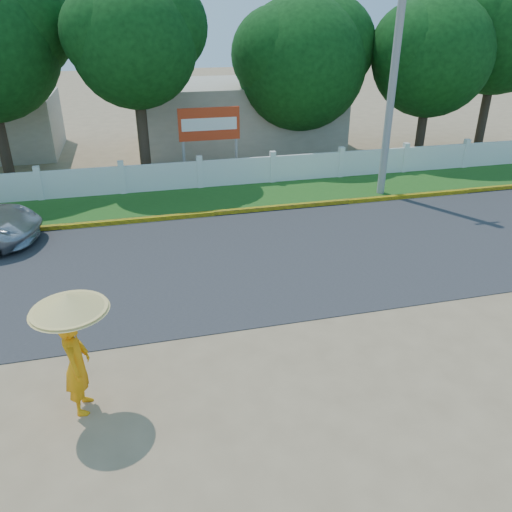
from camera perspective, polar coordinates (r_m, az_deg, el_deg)
The scene contains 10 objects.
ground at distance 10.50m, azimuth 2.70°, elevation -11.08°, with size 120.00×120.00×0.00m, color #9E8460.
road at distance 14.23m, azimuth -2.44°, elevation -0.39°, with size 60.00×7.00×0.02m, color #38383A.
grass_verge at distance 19.01m, azimuth -5.71°, elevation 6.47°, with size 60.00×3.50×0.03m, color #2D601E.
curb at distance 17.41m, azimuth -4.86°, elevation 4.87°, with size 40.00×0.18×0.16m, color yellow.
fence at distance 20.21m, azimuth -6.43°, elevation 9.23°, with size 40.00×0.10×1.10m, color silver.
building_near at distance 26.99m, azimuth -2.15°, elevation 15.90°, with size 10.00×6.00×3.20m, color #B7AD99.
utility_pole at distance 19.26m, azimuth 15.51°, elevation 19.75°, with size 0.28×0.28×9.04m, color gray.
monk_with_parasol at distance 8.88m, azimuth -20.21°, elevation -8.65°, with size 1.28×1.28×2.33m.
billboard at distance 20.96m, azimuth -5.36°, elevation 14.37°, with size 2.50×0.13×2.95m.
tree_row at distance 22.89m, azimuth -0.37°, elevation 22.31°, with size 33.15×7.69×8.52m.
Camera 1 is at (-2.50, -8.00, 6.33)m, focal length 35.00 mm.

